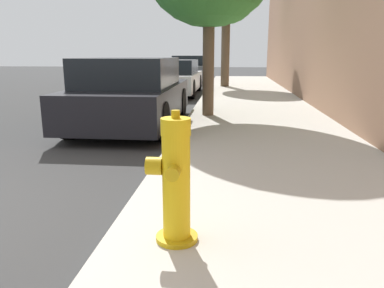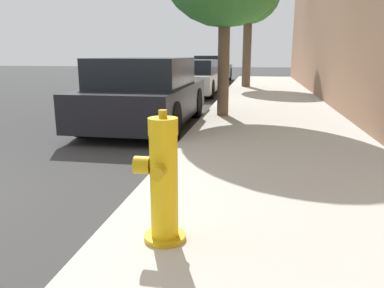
% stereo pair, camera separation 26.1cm
% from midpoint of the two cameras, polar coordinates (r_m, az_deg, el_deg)
% --- Properties ---
extents(sidewalk_slab, '(2.96, 40.00, 0.15)m').
position_cam_midpoint_polar(sidewalk_slab, '(2.91, 14.72, -14.89)').
color(sidewalk_slab, beige).
rests_on(sidewalk_slab, ground_plane).
extents(fire_hydrant, '(0.35, 0.37, 0.93)m').
position_cam_midpoint_polar(fire_hydrant, '(2.59, -5.46, -5.80)').
color(fire_hydrant, '#C39C11').
rests_on(fire_hydrant, sidewalk_slab).
extents(parked_car_near, '(1.82, 3.97, 1.37)m').
position_cam_midpoint_polar(parked_car_near, '(7.61, -10.20, 7.50)').
color(parked_car_near, black).
rests_on(parked_car_near, ground_plane).
extents(parked_car_mid, '(1.85, 4.35, 1.24)m').
position_cam_midpoint_polar(parked_car_mid, '(13.80, -3.51, 10.09)').
color(parked_car_mid, silver).
rests_on(parked_car_mid, ground_plane).
extents(parked_car_far, '(1.73, 4.45, 1.35)m').
position_cam_midpoint_polar(parked_car_far, '(19.98, -0.61, 11.36)').
color(parked_car_far, '#4C5156').
rests_on(parked_car_far, ground_plane).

